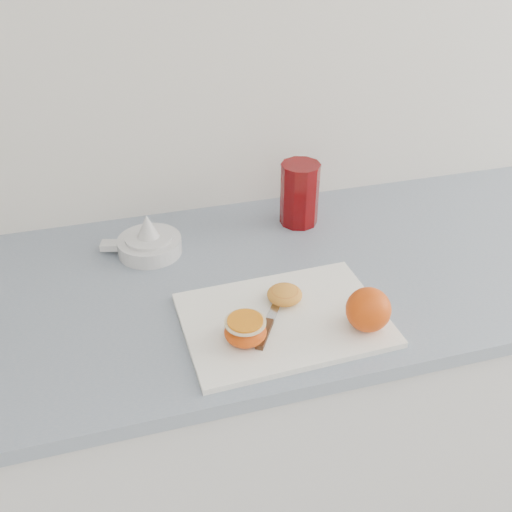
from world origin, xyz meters
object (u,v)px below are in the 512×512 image
object	(u,v)px
counter	(264,418)
citrus_juicer	(149,242)
half_orange	(245,330)
red_tumbler	(299,196)
cutting_board	(284,319)

from	to	relation	value
counter	citrus_juicer	world-z (taller)	citrus_juicer
counter	half_orange	distance (m)	0.53
counter	red_tumbler	size ratio (longest dim) A/B	17.18
counter	cutting_board	xyz separation A→B (m)	(-0.01, -0.16, 0.45)
half_orange	citrus_juicer	bearing A→B (deg)	110.05
half_orange	counter	bearing A→B (deg)	64.48
cutting_board	citrus_juicer	distance (m)	0.36
cutting_board	red_tumbler	bearing A→B (deg)	66.54
counter	cutting_board	bearing A→B (deg)	-94.85
counter	citrus_juicer	size ratio (longest dim) A/B	14.67
cutting_board	half_orange	xyz separation A→B (m)	(-0.08, -0.04, 0.03)
cutting_board	citrus_juicer	size ratio (longest dim) A/B	2.09
counter	cutting_board	size ratio (longest dim) A/B	7.02
red_tumbler	citrus_juicer	bearing A→B (deg)	-174.18
red_tumbler	half_orange	bearing A→B (deg)	-121.22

